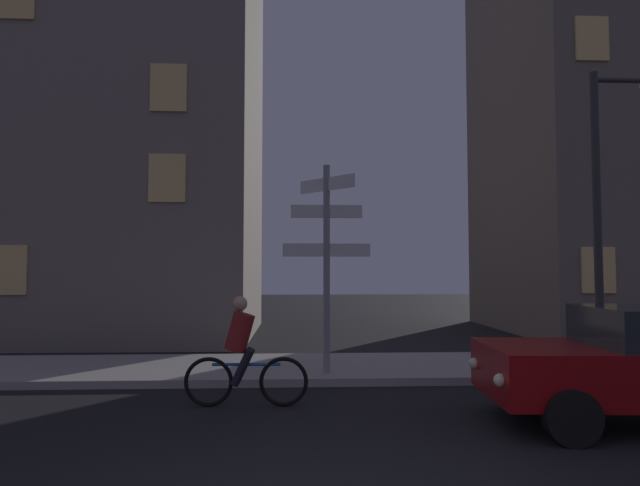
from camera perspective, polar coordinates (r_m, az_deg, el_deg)
name	(u,v)px	position (r m, az deg, el deg)	size (l,w,h in m)	color
sidewalk_kerb	(298,368)	(10.68, -2.44, -13.33)	(40.00, 2.80, 0.14)	#9E9991
signpost	(327,250)	(9.66, 0.72, -0.74)	(1.61, 0.95, 3.79)	gray
street_lamp	(606,191)	(11.81, 28.48, 4.98)	(1.46, 0.28, 5.77)	#2D2D30
cyclist	(243,355)	(8.01, -8.32, -11.87)	(1.82, 0.33, 1.61)	black
building_left_block	(74,104)	(18.71, -25.05, 13.42)	(11.32, 6.96, 14.36)	slate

